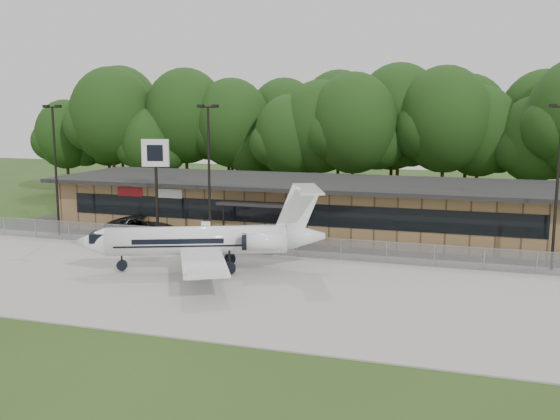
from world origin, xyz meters
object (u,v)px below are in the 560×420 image
(business_jet, at_px, (207,241))
(suv, at_px, (142,226))
(pole_sign, at_px, (156,164))
(terminal, at_px, (304,205))

(business_jet, relative_size, suv, 2.72)
(business_jet, relative_size, pole_sign, 1.99)
(suv, xyz_separation_m, pole_sign, (2.23, -1.58, 5.12))
(suv, height_order, pole_sign, pole_sign)
(suv, bearing_deg, pole_sign, -139.95)
(suv, relative_size, pole_sign, 0.73)
(terminal, distance_m, suv, 12.99)
(terminal, height_order, pole_sign, pole_sign)
(terminal, distance_m, pole_sign, 12.40)
(terminal, relative_size, suv, 7.24)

